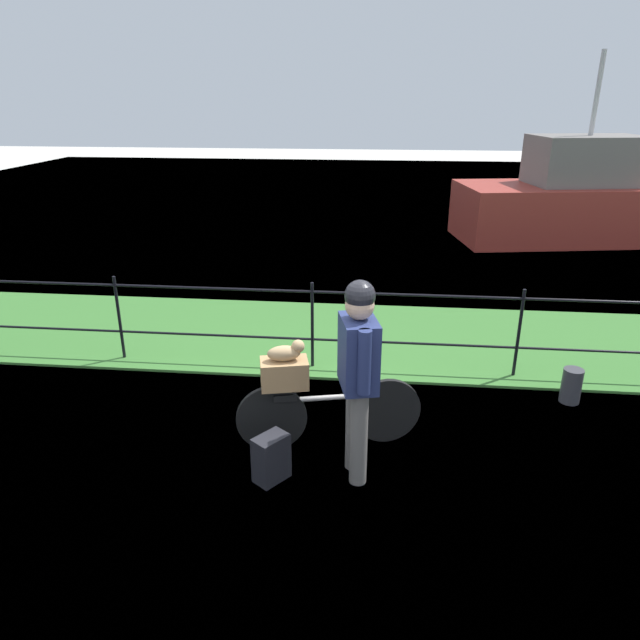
# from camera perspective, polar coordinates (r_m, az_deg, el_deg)

# --- Properties ---
(ground_plane) EXTENTS (60.00, 60.00, 0.00)m
(ground_plane) POSITION_cam_1_polar(r_m,az_deg,el_deg) (5.08, -3.21, -13.94)
(ground_plane) COLOR beige
(grass_strip) EXTENTS (27.00, 2.40, 0.03)m
(grass_strip) POSITION_cam_1_polar(r_m,az_deg,el_deg) (7.48, 0.07, -1.57)
(grass_strip) COLOR #38702D
(grass_strip) RESTS_ON ground
(harbor_water) EXTENTS (30.00, 30.00, 0.00)m
(harbor_water) POSITION_cam_1_polar(r_m,az_deg,el_deg) (13.80, 2.91, 9.15)
(harbor_water) COLOR #426684
(harbor_water) RESTS_ON ground
(iron_fence) EXTENTS (18.04, 0.04, 1.03)m
(iron_fence) POSITION_cam_1_polar(r_m,az_deg,el_deg) (6.41, -0.77, 0.09)
(iron_fence) COLOR black
(iron_fence) RESTS_ON ground
(bicycle_main) EXTENTS (1.61, 0.42, 0.62)m
(bicycle_main) POSITION_cam_1_polar(r_m,az_deg,el_deg) (5.13, 0.74, -9.16)
(bicycle_main) COLOR black
(bicycle_main) RESTS_ON ground
(wooden_crate) EXTENTS (0.44, 0.33, 0.24)m
(wooden_crate) POSITION_cam_1_polar(r_m,az_deg,el_deg) (4.90, -3.55, -5.29)
(wooden_crate) COLOR #A87F51
(wooden_crate) RESTS_ON bicycle_main
(terrier_dog) EXTENTS (0.32, 0.20, 0.18)m
(terrier_dog) POSITION_cam_1_polar(r_m,az_deg,el_deg) (4.81, -3.31, -3.16)
(terrier_dog) COLOR tan
(terrier_dog) RESTS_ON wooden_crate
(cyclist_person) EXTENTS (0.35, 0.53, 1.68)m
(cyclist_person) POSITION_cam_1_polar(r_m,az_deg,el_deg) (4.45, 3.80, -4.45)
(cyclist_person) COLOR slate
(cyclist_person) RESTS_ON ground
(backpack_on_paving) EXTENTS (0.31, 0.33, 0.40)m
(backpack_on_paving) POSITION_cam_1_polar(r_m,az_deg,el_deg) (4.80, -4.85, -13.46)
(backpack_on_paving) COLOR black
(backpack_on_paving) RESTS_ON ground
(mooring_bollard) EXTENTS (0.20, 0.20, 0.37)m
(mooring_bollard) POSITION_cam_1_polar(r_m,az_deg,el_deg) (6.41, 23.62, -5.97)
(mooring_bollard) COLOR #38383D
(mooring_bollard) RESTS_ON ground
(moored_boat_near) EXTENTS (5.29, 2.80, 3.76)m
(moored_boat_near) POSITION_cam_1_polar(r_m,az_deg,el_deg) (13.64, 24.31, 10.62)
(moored_boat_near) COLOR #9E3328
(moored_boat_near) RESTS_ON ground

